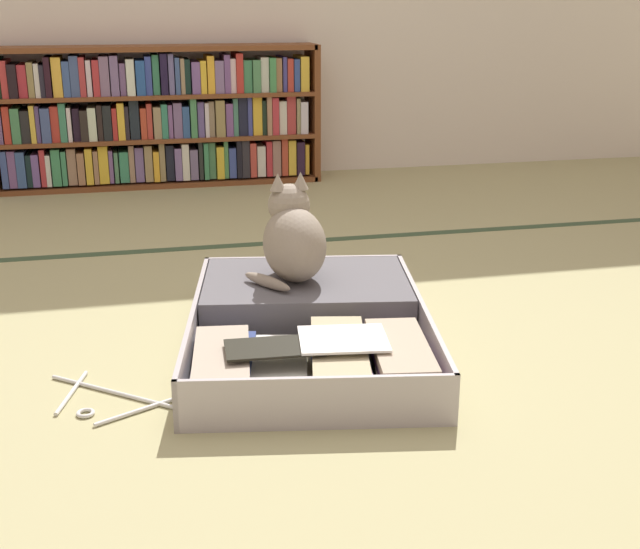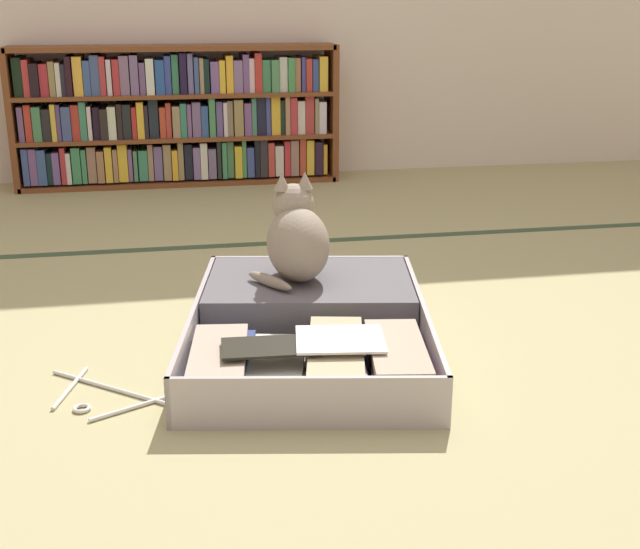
# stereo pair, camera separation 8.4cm
# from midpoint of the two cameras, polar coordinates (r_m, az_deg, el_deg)

# --- Properties ---
(ground_plane) EXTENTS (10.00, 10.00, 0.00)m
(ground_plane) POSITION_cam_midpoint_polar(r_m,az_deg,el_deg) (2.11, -2.90, -6.19)
(ground_plane) COLOR tan
(tatami_border) EXTENTS (4.80, 0.05, 0.00)m
(tatami_border) POSITION_cam_midpoint_polar(r_m,az_deg,el_deg) (3.12, -5.59, 2.01)
(tatami_border) COLOR #374C32
(tatami_border) RESTS_ON ground_plane
(bookshelf) EXTENTS (1.57, 0.25, 0.67)m
(bookshelf) POSITION_cam_midpoint_polar(r_m,az_deg,el_deg) (4.19, -9.19, 10.65)
(bookshelf) COLOR brown
(bookshelf) RESTS_ON ground_plane
(open_suitcase) EXTENTS (0.75, 0.97, 0.12)m
(open_suitcase) POSITION_cam_midpoint_polar(r_m,az_deg,el_deg) (2.22, 0.46, -3.32)
(open_suitcase) COLOR #B6ADB0
(open_suitcase) RESTS_ON ground_plane
(black_cat) EXTENTS (0.24, 0.26, 0.30)m
(black_cat) POSITION_cam_midpoint_polar(r_m,az_deg,el_deg) (2.32, -0.61, 2.46)
(black_cat) COLOR gray
(black_cat) RESTS_ON open_suitcase
(clothes_hanger) EXTENTS (0.31, 0.29, 0.01)m
(clothes_hanger) POSITION_cam_midpoint_polar(r_m,az_deg,el_deg) (1.99, -13.43, -8.12)
(clothes_hanger) COLOR silver
(clothes_hanger) RESTS_ON ground_plane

